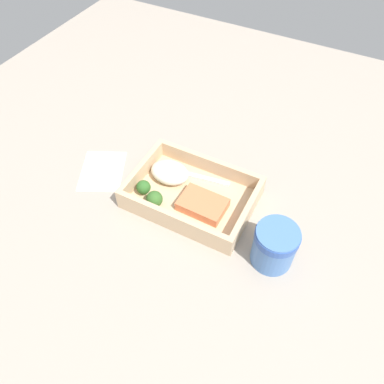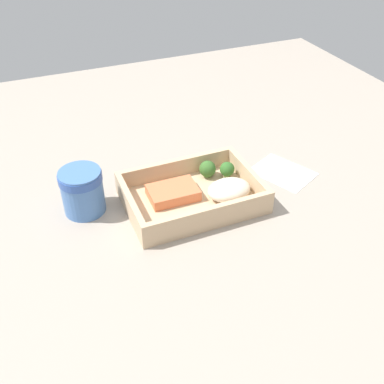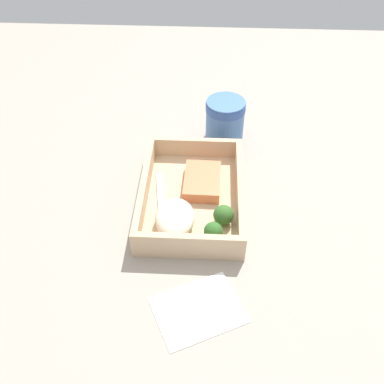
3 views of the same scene
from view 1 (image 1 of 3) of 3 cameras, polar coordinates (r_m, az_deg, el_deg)
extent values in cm
cube|color=#9F9486|center=(85.42, 0.00, -1.58)|extent=(160.00, 160.00, 2.00)
cube|color=tan|center=(84.17, 0.00, -0.91)|extent=(27.24, 18.99, 1.20)
cube|color=tan|center=(87.52, 2.69, 4.19)|extent=(27.24, 1.20, 4.02)
cube|color=tan|center=(77.44, -3.04, -4.26)|extent=(27.24, 1.20, 4.02)
cube|color=tan|center=(79.29, 8.39, -3.10)|extent=(1.20, 16.59, 4.02)
cube|color=tan|center=(86.90, -7.65, 3.26)|extent=(1.20, 16.59, 4.02)
cube|color=#DE7449|center=(80.86, 1.62, -1.91)|extent=(10.15, 7.06, 2.26)
ellipsoid|color=beige|center=(86.13, -3.40, 3.02)|extent=(9.16, 6.94, 3.70)
cylinder|color=#76A251|center=(82.24, -5.66, -1.71)|extent=(1.38, 1.38, 1.01)
sphere|color=#376528|center=(81.07, -5.74, -1.06)|extent=(3.63, 3.63, 3.63)
cylinder|color=#7B9C50|center=(84.57, -7.30, 0.10)|extent=(1.22, 1.22, 1.12)
sphere|color=#306327|center=(83.47, -7.40, 0.73)|extent=(3.22, 3.22, 3.22)
cube|color=silver|center=(86.93, 2.01, 2.08)|extent=(12.42, 2.96, 0.44)
cube|color=silver|center=(88.70, -2.87, 3.30)|extent=(3.69, 2.69, 0.44)
cylinder|color=#4874B5|center=(73.87, 12.44, -8.04)|extent=(8.27, 8.27, 9.33)
cylinder|color=#3356A8|center=(71.04, 12.90, -6.58)|extent=(8.52, 8.52, 1.68)
cube|color=white|center=(92.89, -13.50, 3.19)|extent=(14.57, 16.00, 0.24)
camera|label=2|loc=(1.15, 38.72, 38.52)|focal=42.00mm
camera|label=3|loc=(0.96, -45.36, 35.81)|focal=42.00mm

